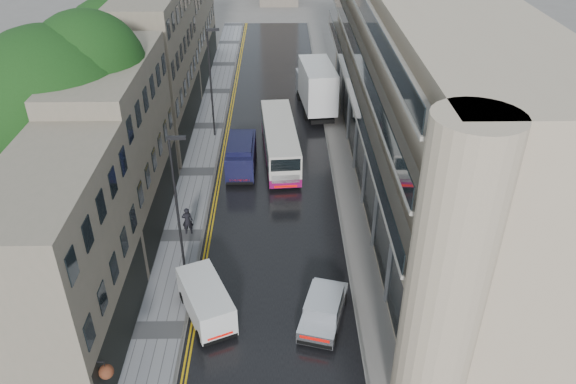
{
  "coord_description": "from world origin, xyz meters",
  "views": [
    {
      "loc": [
        0.51,
        -10.17,
        21.61
      ],
      "look_at": [
        0.95,
        18.0,
        4.09
      ],
      "focal_mm": 35.0,
      "sensor_mm": 36.0,
      "label": 1
    }
  ],
  "objects_px": {
    "cream_bus": "(268,160)",
    "white_lorry": "(306,96)",
    "lamp_post_near": "(177,206)",
    "silver_hatchback": "(300,326)",
    "navy_van": "(226,166)",
    "tree_far": "(120,71)",
    "pedestrian": "(187,221)",
    "tree_near": "(61,135)",
    "lamp_post_far": "(211,85)",
    "white_van": "(199,326)"
  },
  "relations": [
    {
      "from": "navy_van",
      "to": "lamp_post_far",
      "type": "distance_m",
      "value": 8.6
    },
    {
      "from": "tree_near",
      "to": "tree_far",
      "type": "xyz_separation_m",
      "value": [
        0.3,
        13.0,
        -0.72
      ]
    },
    {
      "from": "navy_van",
      "to": "pedestrian",
      "type": "distance_m",
      "value": 6.98
    },
    {
      "from": "white_van",
      "to": "lamp_post_far",
      "type": "height_order",
      "value": "lamp_post_far"
    },
    {
      "from": "white_van",
      "to": "lamp_post_near",
      "type": "relative_size",
      "value": 0.52
    },
    {
      "from": "navy_van",
      "to": "silver_hatchback",
      "type": "bearing_deg",
      "value": -72.39
    },
    {
      "from": "silver_hatchback",
      "to": "navy_van",
      "type": "distance_m",
      "value": 16.53
    },
    {
      "from": "tree_near",
      "to": "silver_hatchback",
      "type": "height_order",
      "value": "tree_near"
    },
    {
      "from": "pedestrian",
      "to": "lamp_post_near",
      "type": "distance_m",
      "value": 4.72
    },
    {
      "from": "tree_near",
      "to": "silver_hatchback",
      "type": "bearing_deg",
      "value": -34.61
    },
    {
      "from": "white_lorry",
      "to": "lamp_post_far",
      "type": "height_order",
      "value": "lamp_post_far"
    },
    {
      "from": "navy_van",
      "to": "lamp_post_near",
      "type": "height_order",
      "value": "lamp_post_near"
    },
    {
      "from": "tree_near",
      "to": "cream_bus",
      "type": "distance_m",
      "value": 14.98
    },
    {
      "from": "cream_bus",
      "to": "tree_far",
      "type": "bearing_deg",
      "value": 148.14
    },
    {
      "from": "silver_hatchback",
      "to": "lamp_post_near",
      "type": "height_order",
      "value": "lamp_post_near"
    },
    {
      "from": "pedestrian",
      "to": "lamp_post_near",
      "type": "height_order",
      "value": "lamp_post_near"
    },
    {
      "from": "white_lorry",
      "to": "white_van",
      "type": "relative_size",
      "value": 1.99
    },
    {
      "from": "tree_far",
      "to": "lamp_post_near",
      "type": "height_order",
      "value": "tree_far"
    },
    {
      "from": "silver_hatchback",
      "to": "lamp_post_near",
      "type": "xyz_separation_m",
      "value": [
        -6.75,
        5.74,
        3.57
      ]
    },
    {
      "from": "lamp_post_near",
      "to": "silver_hatchback",
      "type": "bearing_deg",
      "value": -42.41
    },
    {
      "from": "tree_near",
      "to": "cream_bus",
      "type": "height_order",
      "value": "tree_near"
    },
    {
      "from": "lamp_post_near",
      "to": "lamp_post_far",
      "type": "xyz_separation_m",
      "value": [
        0.12,
        17.78,
        0.3
      ]
    },
    {
      "from": "cream_bus",
      "to": "lamp_post_near",
      "type": "xyz_separation_m",
      "value": [
        -4.91,
        -10.77,
        2.96
      ]
    },
    {
      "from": "tree_near",
      "to": "cream_bus",
      "type": "relative_size",
      "value": 1.33
    },
    {
      "from": "tree_near",
      "to": "tree_far",
      "type": "distance_m",
      "value": 13.02
    },
    {
      "from": "pedestrian",
      "to": "lamp_post_near",
      "type": "xyz_separation_m",
      "value": [
        0.19,
        -3.35,
        3.33
      ]
    },
    {
      "from": "cream_bus",
      "to": "white_van",
      "type": "distance_m",
      "value": 16.98
    },
    {
      "from": "tree_near",
      "to": "lamp_post_near",
      "type": "xyz_separation_m",
      "value": [
        7.21,
        -3.9,
        -2.54
      ]
    },
    {
      "from": "cream_bus",
      "to": "lamp_post_near",
      "type": "height_order",
      "value": "lamp_post_near"
    },
    {
      "from": "cream_bus",
      "to": "silver_hatchback",
      "type": "height_order",
      "value": "cream_bus"
    },
    {
      "from": "white_van",
      "to": "lamp_post_far",
      "type": "xyz_separation_m",
      "value": [
        -1.51,
        23.66,
        3.66
      ]
    },
    {
      "from": "navy_van",
      "to": "tree_near",
      "type": "bearing_deg",
      "value": -145.57
    },
    {
      "from": "white_lorry",
      "to": "lamp_post_near",
      "type": "relative_size",
      "value": 1.04
    },
    {
      "from": "lamp_post_far",
      "to": "silver_hatchback",
      "type": "bearing_deg",
      "value": -84.34
    },
    {
      "from": "tree_near",
      "to": "tree_far",
      "type": "relative_size",
      "value": 1.11
    },
    {
      "from": "silver_hatchback",
      "to": "lamp_post_far",
      "type": "relative_size",
      "value": 0.47
    },
    {
      "from": "white_lorry",
      "to": "white_van",
      "type": "bearing_deg",
      "value": -109.72
    },
    {
      "from": "white_lorry",
      "to": "lamp_post_near",
      "type": "distance_m",
      "value": 22.69
    },
    {
      "from": "navy_van",
      "to": "white_van",
      "type": "bearing_deg",
      "value": -90.43
    },
    {
      "from": "tree_near",
      "to": "cream_bus",
      "type": "xyz_separation_m",
      "value": [
        12.12,
        6.87,
        -5.5
      ]
    },
    {
      "from": "navy_van",
      "to": "lamp_post_far",
      "type": "relative_size",
      "value": 0.58
    },
    {
      "from": "tree_near",
      "to": "white_lorry",
      "type": "height_order",
      "value": "tree_near"
    },
    {
      "from": "white_lorry",
      "to": "lamp_post_far",
      "type": "relative_size",
      "value": 0.98
    },
    {
      "from": "white_lorry",
      "to": "pedestrian",
      "type": "bearing_deg",
      "value": -121.34
    },
    {
      "from": "tree_far",
      "to": "white_van",
      "type": "xyz_separation_m",
      "value": [
        8.54,
        -22.78,
        -5.19
      ]
    },
    {
      "from": "lamp_post_far",
      "to": "tree_far",
      "type": "bearing_deg",
      "value": 177.05
    },
    {
      "from": "pedestrian",
      "to": "lamp_post_far",
      "type": "xyz_separation_m",
      "value": [
        0.31,
        14.43,
        3.62
      ]
    },
    {
      "from": "cream_bus",
      "to": "white_lorry",
      "type": "xyz_separation_m",
      "value": [
        3.26,
        10.3,
        0.92
      ]
    },
    {
      "from": "tree_far",
      "to": "cream_bus",
      "type": "bearing_deg",
      "value": -27.4
    },
    {
      "from": "tree_far",
      "to": "lamp_post_near",
      "type": "relative_size",
      "value": 1.45
    }
  ]
}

